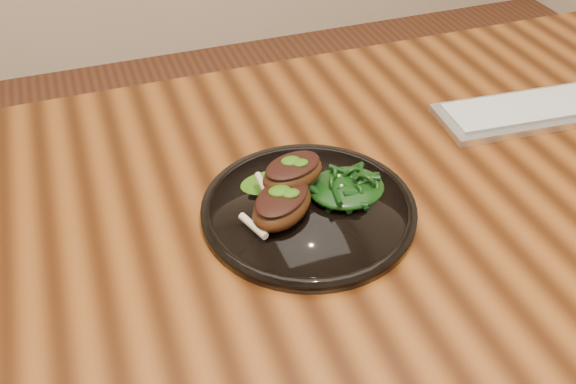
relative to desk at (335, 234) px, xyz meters
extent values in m
cube|color=#341606|center=(0.00, 0.00, 0.06)|extent=(1.60, 0.80, 0.04)
cylinder|color=#3B190D|center=(0.74, 0.34, -0.31)|extent=(0.06, 0.06, 0.71)
cylinder|color=black|center=(-0.06, -0.03, 0.09)|extent=(0.29, 0.29, 0.02)
torus|color=black|center=(-0.06, -0.03, 0.09)|extent=(0.29, 0.29, 0.01)
cylinder|color=black|center=(-0.06, -0.03, 0.10)|extent=(0.19, 0.19, 0.00)
ellipsoid|color=#3E1F0B|center=(-0.10, -0.04, 0.12)|extent=(0.12, 0.12, 0.04)
ellipsoid|color=black|center=(-0.10, -0.04, 0.13)|extent=(0.11, 0.10, 0.01)
cylinder|color=beige|center=(-0.14, -0.06, 0.11)|extent=(0.03, 0.05, 0.01)
ellipsoid|color=#1D4A07|center=(-0.10, -0.04, 0.14)|extent=(0.03, 0.02, 0.01)
ellipsoid|color=#3E1F0B|center=(-0.07, 0.00, 0.13)|extent=(0.11, 0.09, 0.04)
ellipsoid|color=black|center=(-0.07, 0.00, 0.15)|extent=(0.10, 0.08, 0.01)
cylinder|color=beige|center=(-0.11, 0.00, 0.13)|extent=(0.01, 0.04, 0.01)
ellipsoid|color=#1D4A07|center=(-0.07, 0.00, 0.15)|extent=(0.03, 0.02, 0.01)
ellipsoid|color=#1D4A07|center=(-0.09, 0.03, 0.10)|extent=(0.08, 0.05, 0.01)
ellipsoid|color=black|center=(0.00, -0.03, 0.11)|extent=(0.11, 0.09, 0.02)
cube|color=silver|center=(0.41, 0.08, 0.09)|extent=(0.39, 0.14, 0.01)
cube|color=silver|center=(0.41, 0.08, 0.10)|extent=(0.36, 0.11, 0.01)
camera|label=1|loc=(-0.31, -0.64, 0.65)|focal=40.00mm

